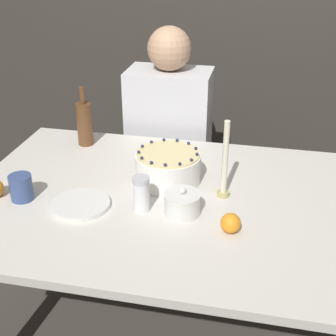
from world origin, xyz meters
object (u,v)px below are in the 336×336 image
(bottle, at_px, (85,123))
(person_man_blue_shirt, at_px, (169,162))
(sugar_shaker, at_px, (141,194))
(sugar_bowl, at_px, (182,203))
(candle, at_px, (225,167))
(cake, at_px, (168,167))

(bottle, bearing_deg, person_man_blue_shirt, 47.43)
(bottle, xyz_separation_m, person_man_blue_shirt, (0.31, 0.33, -0.32))
(sugar_shaker, bearing_deg, person_man_blue_shirt, 95.28)
(person_man_blue_shirt, bearing_deg, sugar_bowl, 104.92)
(sugar_shaker, xyz_separation_m, bottle, (-0.38, 0.48, 0.04))
(person_man_blue_shirt, bearing_deg, candle, 117.08)
(cake, distance_m, person_man_blue_shirt, 0.66)
(cake, relative_size, sugar_shaker, 1.94)
(cake, distance_m, sugar_bowl, 0.23)
(sugar_bowl, relative_size, sugar_shaker, 0.98)
(cake, distance_m, candle, 0.23)
(sugar_bowl, bearing_deg, bottle, 138.10)
(sugar_bowl, bearing_deg, person_man_blue_shirt, 104.92)
(sugar_bowl, relative_size, person_man_blue_shirt, 0.10)
(cake, height_order, sugar_shaker, cake)
(person_man_blue_shirt, bearing_deg, sugar_shaker, 95.28)
(candle, relative_size, person_man_blue_shirt, 0.24)
(sugar_shaker, relative_size, person_man_blue_shirt, 0.10)
(cake, xyz_separation_m, sugar_shaker, (-0.04, -0.22, 0.01))
(bottle, height_order, person_man_blue_shirt, person_man_blue_shirt)
(cake, bearing_deg, sugar_bowl, -66.12)
(cake, xyz_separation_m, sugar_bowl, (0.09, -0.21, -0.02))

